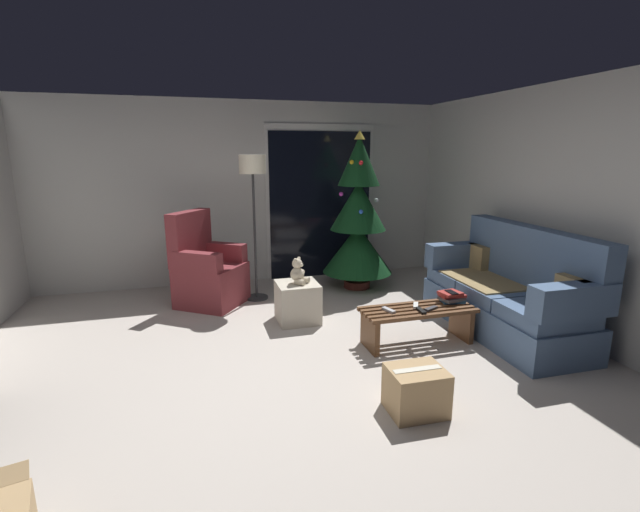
{
  "coord_description": "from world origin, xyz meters",
  "views": [
    {
      "loc": [
        -0.74,
        -3.26,
        1.82
      ],
      "look_at": [
        0.4,
        0.7,
        0.85
      ],
      "focal_mm": 25.02,
      "sensor_mm": 36.0,
      "label": 1
    }
  ],
  "objects_px": {
    "remote_black": "(421,311)",
    "book_stack": "(452,297)",
    "cardboard_box_taped_mid_floor": "(416,390)",
    "floor_lamp": "(253,178)",
    "remote_graphite": "(431,309)",
    "coffee_table": "(417,320)",
    "cell_phone": "(451,292)",
    "remote_silver": "(389,310)",
    "ottoman": "(298,302)",
    "armchair": "(207,272)",
    "teddy_bear_cream": "(298,272)",
    "remote_white": "(416,305)",
    "christmas_tree": "(358,221)",
    "couch": "(508,294)"
  },
  "relations": [
    {
      "from": "remote_silver",
      "to": "teddy_bear_cream",
      "type": "bearing_deg",
      "value": 110.59
    },
    {
      "from": "coffee_table",
      "to": "remote_graphite",
      "type": "distance_m",
      "value": 0.18
    },
    {
      "from": "coffee_table",
      "to": "christmas_tree",
      "type": "distance_m",
      "value": 2.01
    },
    {
      "from": "book_stack",
      "to": "christmas_tree",
      "type": "height_order",
      "value": "christmas_tree"
    },
    {
      "from": "armchair",
      "to": "teddy_bear_cream",
      "type": "bearing_deg",
      "value": -43.26
    },
    {
      "from": "remote_white",
      "to": "christmas_tree",
      "type": "distance_m",
      "value": 1.93
    },
    {
      "from": "coffee_table",
      "to": "cardboard_box_taped_mid_floor",
      "type": "height_order",
      "value": "coffee_table"
    },
    {
      "from": "armchair",
      "to": "teddy_bear_cream",
      "type": "height_order",
      "value": "armchair"
    },
    {
      "from": "remote_silver",
      "to": "teddy_bear_cream",
      "type": "distance_m",
      "value": 1.12
    },
    {
      "from": "couch",
      "to": "ottoman",
      "type": "xyz_separation_m",
      "value": [
        -2.02,
        0.86,
        -0.18
      ]
    },
    {
      "from": "couch",
      "to": "remote_white",
      "type": "xyz_separation_m",
      "value": [
        -1.04,
        0.01,
        -0.03
      ]
    },
    {
      "from": "floor_lamp",
      "to": "teddy_bear_cream",
      "type": "bearing_deg",
      "value": -69.99
    },
    {
      "from": "book_stack",
      "to": "ottoman",
      "type": "xyz_separation_m",
      "value": [
        -1.37,
        0.83,
        -0.2
      ]
    },
    {
      "from": "couch",
      "to": "cell_phone",
      "type": "relative_size",
      "value": 13.58
    },
    {
      "from": "remote_graphite",
      "to": "cardboard_box_taped_mid_floor",
      "type": "bearing_deg",
      "value": 121.04
    },
    {
      "from": "book_stack",
      "to": "floor_lamp",
      "type": "relative_size",
      "value": 0.15
    },
    {
      "from": "couch",
      "to": "armchair",
      "type": "distance_m",
      "value": 3.4
    },
    {
      "from": "book_stack",
      "to": "ottoman",
      "type": "relative_size",
      "value": 0.6
    },
    {
      "from": "remote_white",
      "to": "ottoman",
      "type": "distance_m",
      "value": 1.3
    },
    {
      "from": "coffee_table",
      "to": "armchair",
      "type": "relative_size",
      "value": 0.97
    },
    {
      "from": "christmas_tree",
      "to": "cardboard_box_taped_mid_floor",
      "type": "xyz_separation_m",
      "value": [
        -0.67,
        -2.95,
        -0.76
      ]
    },
    {
      "from": "book_stack",
      "to": "ottoman",
      "type": "height_order",
      "value": "book_stack"
    },
    {
      "from": "ottoman",
      "to": "cardboard_box_taped_mid_floor",
      "type": "bearing_deg",
      "value": -78.28
    },
    {
      "from": "remote_silver",
      "to": "remote_graphite",
      "type": "bearing_deg",
      "value": -26.43
    },
    {
      "from": "coffee_table",
      "to": "cell_phone",
      "type": "height_order",
      "value": "cell_phone"
    },
    {
      "from": "remote_black",
      "to": "remote_silver",
      "type": "xyz_separation_m",
      "value": [
        -0.28,
        0.1,
        0.0
      ]
    },
    {
      "from": "remote_white",
      "to": "floor_lamp",
      "type": "height_order",
      "value": "floor_lamp"
    },
    {
      "from": "remote_black",
      "to": "cardboard_box_taped_mid_floor",
      "type": "bearing_deg",
      "value": -115.36
    },
    {
      "from": "couch",
      "to": "remote_graphite",
      "type": "distance_m",
      "value": 0.95
    },
    {
      "from": "remote_graphite",
      "to": "ottoman",
      "type": "distance_m",
      "value": 1.45
    },
    {
      "from": "teddy_bear_cream",
      "to": "ottoman",
      "type": "bearing_deg",
      "value": 137.5
    },
    {
      "from": "couch",
      "to": "book_stack",
      "type": "distance_m",
      "value": 0.64
    },
    {
      "from": "remote_graphite",
      "to": "armchair",
      "type": "distance_m",
      "value": 2.7
    },
    {
      "from": "remote_graphite",
      "to": "cardboard_box_taped_mid_floor",
      "type": "xyz_separation_m",
      "value": [
        -0.67,
        -0.98,
        -0.21
      ]
    },
    {
      "from": "remote_black",
      "to": "teddy_bear_cream",
      "type": "distance_m",
      "value": 1.37
    },
    {
      "from": "remote_graphite",
      "to": "christmas_tree",
      "type": "distance_m",
      "value": 2.04
    },
    {
      "from": "remote_white",
      "to": "christmas_tree",
      "type": "height_order",
      "value": "christmas_tree"
    },
    {
      "from": "coffee_table",
      "to": "remote_graphite",
      "type": "bearing_deg",
      "value": -38.26
    },
    {
      "from": "remote_graphite",
      "to": "book_stack",
      "type": "xyz_separation_m",
      "value": [
        0.3,
        0.13,
        0.04
      ]
    },
    {
      "from": "cell_phone",
      "to": "christmas_tree",
      "type": "distance_m",
      "value": 1.93
    },
    {
      "from": "book_stack",
      "to": "teddy_bear_cream",
      "type": "relative_size",
      "value": 0.93
    },
    {
      "from": "book_stack",
      "to": "couch",
      "type": "bearing_deg",
      "value": -2.29
    },
    {
      "from": "remote_white",
      "to": "remote_silver",
      "type": "distance_m",
      "value": 0.31
    },
    {
      "from": "couch",
      "to": "remote_graphite",
      "type": "bearing_deg",
      "value": -173.44
    },
    {
      "from": "remote_black",
      "to": "armchair",
      "type": "relative_size",
      "value": 0.14
    },
    {
      "from": "remote_black",
      "to": "cardboard_box_taped_mid_floor",
      "type": "distance_m",
      "value": 1.12
    },
    {
      "from": "remote_white",
      "to": "christmas_tree",
      "type": "bearing_deg",
      "value": 115.82
    },
    {
      "from": "couch",
      "to": "book_stack",
      "type": "xyz_separation_m",
      "value": [
        -0.64,
        0.03,
        0.02
      ]
    },
    {
      "from": "remote_black",
      "to": "book_stack",
      "type": "relative_size",
      "value": 0.59
    },
    {
      "from": "christmas_tree",
      "to": "couch",
      "type": "bearing_deg",
      "value": -63.06
    }
  ]
}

